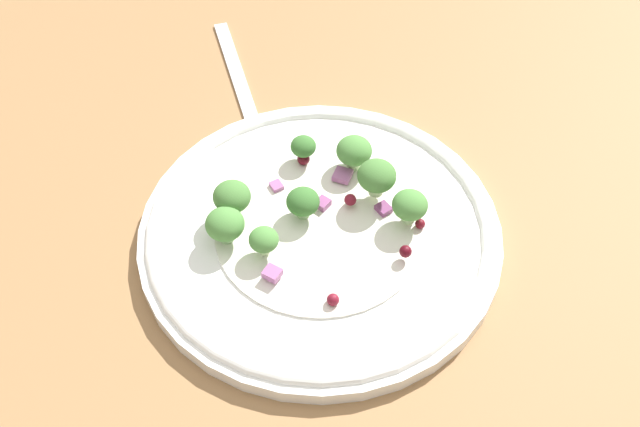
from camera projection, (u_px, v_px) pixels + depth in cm
name	position (u px, v px, depth cm)	size (l,w,h in cm)	color
ground_plane	(304.00, 248.00, 58.51)	(180.00, 180.00, 2.00)	olive
plate	(320.00, 230.00, 57.25)	(26.39, 26.39, 1.70)	white
dressing_pool	(320.00, 226.00, 56.91)	(15.30, 15.30, 0.20)	white
broccoli_floret_0	(377.00, 177.00, 56.75)	(2.86, 2.86, 2.90)	#ADD18E
broccoli_floret_1	(298.00, 147.00, 59.92)	(1.97, 1.97, 1.99)	#8EB77A
broccoli_floret_2	(264.00, 240.00, 54.06)	(2.10, 2.10, 2.12)	#ADD18E
broccoli_floret_3	(303.00, 202.00, 56.28)	(2.43, 2.43, 2.46)	#8EB77A
broccoli_floret_4	(354.00, 151.00, 59.26)	(2.73, 2.73, 2.76)	#ADD18E
broccoli_floret_5	(410.00, 206.00, 55.62)	(2.58, 2.58, 2.61)	#ADD18E
broccoli_floret_6	(232.00, 197.00, 55.89)	(2.73, 2.73, 2.77)	#ADD18E
broccoli_floret_7	(225.00, 225.00, 54.78)	(2.78, 2.78, 2.81)	#8EB77A
cranberry_0	(305.00, 159.00, 60.38)	(0.98, 0.98, 0.98)	#4C0A14
cranberry_1	(235.00, 199.00, 57.85)	(0.78, 0.78, 0.78)	#4C0A14
cranberry_2	(333.00, 300.00, 52.29)	(0.86, 0.86, 0.86)	maroon
cranberry_3	(350.00, 200.00, 57.43)	(0.90, 0.90, 0.90)	maroon
cranberry_4	(406.00, 251.00, 54.28)	(0.89, 0.89, 0.89)	#4C0A14
cranberry_5	(420.00, 223.00, 56.49)	(0.75, 0.75, 0.75)	maroon
onion_bit_0	(276.00, 186.00, 59.07)	(0.84, 0.94, 0.43)	#A35B93
onion_bit_1	(343.00, 175.00, 59.41)	(1.31, 1.33, 0.43)	#A35B93
onion_bit_2	(323.00, 204.00, 57.79)	(0.92, 1.01, 0.58)	#934C84
onion_bit_3	(272.00, 273.00, 53.41)	(1.05, 1.14, 0.55)	#A35B93
onion_bit_4	(384.00, 209.00, 57.54)	(1.06, 0.95, 0.45)	#843D75
fork	(244.00, 96.00, 67.39)	(6.71, 18.40, 0.50)	silver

